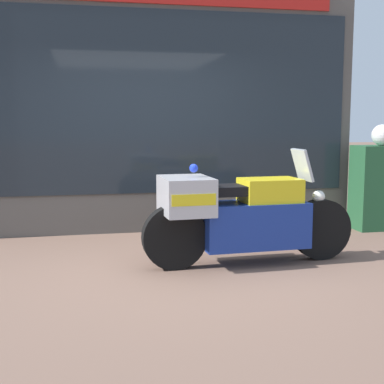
# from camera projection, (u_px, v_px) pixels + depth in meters

# --- Properties ---
(ground_plane) EXTENTS (60.00, 60.00, 0.00)m
(ground_plane) POSITION_uv_depth(u_px,v_px,m) (168.00, 266.00, 5.65)
(ground_plane) COLOR #7A5B4C
(shop_building) EXTENTS (5.97, 0.55, 3.45)m
(shop_building) POSITION_uv_depth(u_px,v_px,m) (118.00, 106.00, 7.29)
(shop_building) COLOR #56514C
(shop_building) RESTS_ON ground
(window_display) EXTENTS (4.74, 0.30, 1.88)m
(window_display) POSITION_uv_depth(u_px,v_px,m) (167.00, 197.00, 7.62)
(window_display) COLOR slate
(window_display) RESTS_ON ground
(paramedic_motorcycle) EXTENTS (2.34, 0.69, 1.23)m
(paramedic_motorcycle) POSITION_uv_depth(u_px,v_px,m) (239.00, 214.00, 5.66)
(paramedic_motorcycle) COLOR black
(paramedic_motorcycle) RESTS_ON ground
(utility_cabinet) EXTENTS (0.79, 0.45, 1.19)m
(utility_cabinet) POSITION_uv_depth(u_px,v_px,m) (381.00, 187.00, 7.57)
(utility_cabinet) COLOR #235633
(utility_cabinet) RESTS_ON ground
(white_helmet) EXTENTS (0.30, 0.30, 0.30)m
(white_helmet) POSITION_uv_depth(u_px,v_px,m) (382.00, 135.00, 7.40)
(white_helmet) COLOR white
(white_helmet) RESTS_ON utility_cabinet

